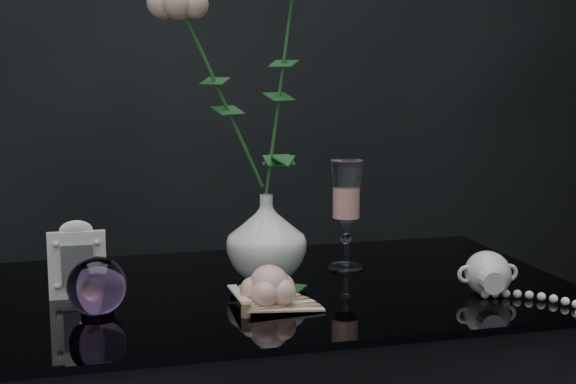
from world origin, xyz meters
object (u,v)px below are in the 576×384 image
object	(u,v)px
paperweight	(96,286)
picture_frame	(77,259)
vase	(266,236)
pearl_jar	(488,271)
loose_rose	(269,286)
wine_glass	(346,215)

from	to	relation	value
paperweight	picture_frame	bearing A→B (deg)	104.74
vase	picture_frame	bearing A→B (deg)	-171.92
pearl_jar	vase	bearing A→B (deg)	156.45
loose_rose	picture_frame	bearing A→B (deg)	130.77
wine_glass	paperweight	size ratio (longest dim) A/B	2.25
vase	pearl_jar	distance (m)	0.37
vase	loose_rose	size ratio (longest dim) A/B	0.76
vase	wine_glass	xyz separation A→B (m)	(0.15, 0.02, 0.03)
wine_glass	loose_rose	bearing A→B (deg)	-134.05
picture_frame	loose_rose	world-z (taller)	picture_frame
wine_glass	paperweight	world-z (taller)	wine_glass
wine_glass	paperweight	distance (m)	0.48
pearl_jar	picture_frame	bearing A→B (deg)	174.38
vase	loose_rose	world-z (taller)	vase
picture_frame	pearl_jar	xyz separation A→B (m)	(0.64, -0.15, -0.03)
vase	pearl_jar	world-z (taller)	vase
loose_rose	vase	bearing A→B (deg)	53.05
loose_rose	wine_glass	bearing A→B (deg)	21.03
vase	pearl_jar	size ratio (longest dim) A/B	0.56
vase	paperweight	size ratio (longest dim) A/B	1.66
wine_glass	pearl_jar	bearing A→B (deg)	-52.38
vase	loose_rose	distance (m)	0.18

